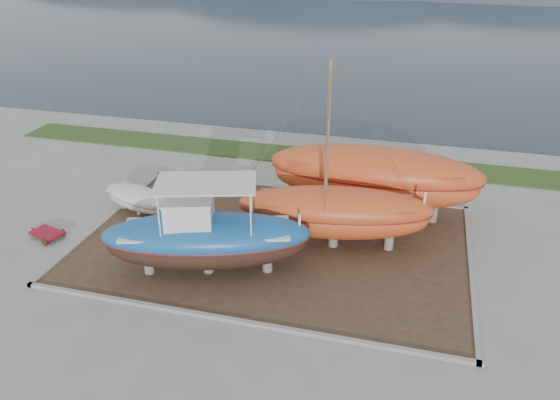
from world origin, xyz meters
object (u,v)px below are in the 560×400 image
(orange_sailboat, at_px, (337,160))
(orange_bare_hull, at_px, (373,183))
(white_dinghy, at_px, (140,201))
(red_trailer, at_px, (47,235))
(blue_caique, at_px, (206,229))

(orange_sailboat, distance_m, orange_bare_hull, 4.79)
(white_dinghy, xyz_separation_m, orange_bare_hull, (11.88, 3.10, 1.12))
(orange_sailboat, bearing_deg, red_trailer, -177.45)
(blue_caique, relative_size, orange_sailboat, 0.99)
(blue_caique, bearing_deg, white_dinghy, 125.85)
(orange_bare_hull, bearing_deg, blue_caique, -130.34)
(red_trailer, bearing_deg, blue_caique, 11.09)
(orange_sailboat, relative_size, red_trailer, 3.86)
(blue_caique, height_order, red_trailer, blue_caique)
(white_dinghy, relative_size, orange_bare_hull, 0.41)
(blue_caique, xyz_separation_m, orange_sailboat, (4.93, 3.61, 2.25))
(blue_caique, relative_size, white_dinghy, 1.98)
(blue_caique, bearing_deg, orange_bare_hull, 32.86)
(red_trailer, bearing_deg, white_dinghy, 63.29)
(orange_sailboat, bearing_deg, orange_bare_hull, 60.93)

